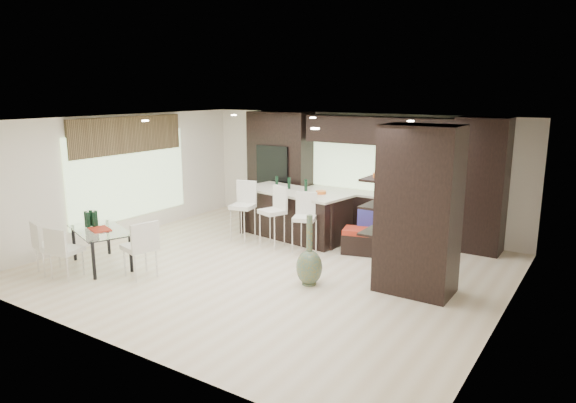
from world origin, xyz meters
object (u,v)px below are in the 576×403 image
Objects in this scene: kitchen_island at (295,214)px; dining_table at (101,248)px; chair_near at (66,254)px; chair_end at (140,251)px; stool_right at (304,229)px; stool_left at (243,217)px; floor_vase at (309,250)px; stool_mid at (272,223)px; bench at (376,242)px; chair_far at (51,249)px.

kitchen_island is 1.75× the size of dining_table.
chair_near is 1.28m from chair_end.
dining_table is at bearing -154.71° from stool_right.
stool_left is 2.99m from dining_table.
floor_vase reaches higher than stool_left.
stool_mid is at bearing -3.57° from chair_end.
stool_right reaches higher than dining_table.
stool_mid reaches higher than chair_end.
stool_left is at bearing 59.54° from chair_near.
floor_vase is (-0.28, -2.12, 0.35)m from bench.
bench is 2.17m from floor_vase.
chair_far is (-2.41, -3.47, -0.07)m from stool_mid.
floor_vase is at bearing -76.01° from stool_right.
stool_mid is 0.71× the size of dining_table.
kitchen_island is 1.93× the size of bench.
chair_near is at bearing -106.03° from kitchen_island.
stool_right is 1.14× the size of chair_near.
chair_far is at bearing -152.34° from bench.
kitchen_island is 2.94× the size of chair_near.
chair_end is at bearing 41.37° from chair_far.
stool_mid is at bearing 140.50° from floor_vase.
stool_mid reaches higher than dining_table.
dining_table is (-2.73, -2.76, -0.14)m from stool_right.
dining_table is at bearing 78.42° from chair_near.
chair_near is (-3.72, -2.02, -0.17)m from floor_vase.
stool_left reaches higher than chair_near.
dining_table is at bearing -110.15° from kitchen_island.
stool_left is 2.92m from floor_vase.
floor_vase is 4.23m from chair_near.
chair_far is at bearing -152.41° from stool_right.
chair_near is at bearing -120.40° from stool_left.
floor_vase is (2.53, -1.45, 0.08)m from stool_left.
floor_vase reaches higher than chair_near.
stool_left is 0.87× the size of floor_vase.
stool_mid is 2.28m from floor_vase.
kitchen_island is at bearing 36.91° from stool_left.
stool_right is at bearing 20.67° from stool_mid.
kitchen_island is 1.17m from stool_left.
chair_near is at bearing -151.54° from floor_vase.
floor_vase reaches higher than chair_end.
stool_right reaches higher than bench.
kitchen_island is 0.87m from stool_mid.
bench is 5.76m from chair_near.
stool_right reaches higher than chair_far.
stool_right is (0.78, 0.01, -0.03)m from stool_mid.
stool_mid is at bearing 70.96° from chair_far.
chair_end is at bearing -88.31° from stool_mid.
chair_far is at bearing -104.93° from stool_mid.
bench is 1.53× the size of chair_near.
stool_left reaches higher than stool_right.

